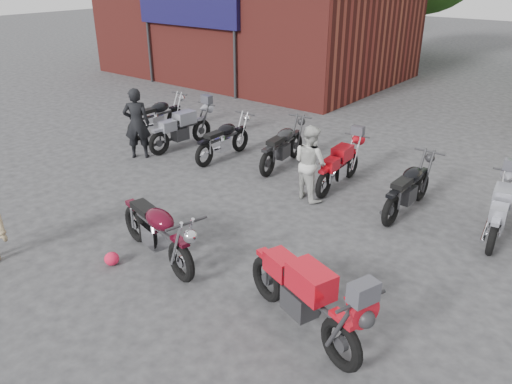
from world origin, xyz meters
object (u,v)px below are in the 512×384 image
Objects in this scene: person_dark at (137,123)px; row_bike_2 at (224,137)px; person_light at (310,163)px; row_bike_3 at (283,143)px; sportbike at (304,292)px; helmet at (112,259)px; row_bike_1 at (182,127)px; row_bike_6 at (500,209)px; vintage_motorcycle at (157,227)px; row_bike_0 at (157,114)px; row_bike_5 at (409,185)px; row_bike_4 at (339,164)px.

person_dark is 2.20m from row_bike_2.
person_light is 1.90m from row_bike_3.
sportbike is 7.61m from person_dark.
sportbike reaches higher than helmet.
row_bike_3 is (1.48, 0.49, 0.03)m from row_bike_2.
row_bike_1 reaches higher than helmet.
row_bike_3 is 1.06× the size of row_bike_6.
person_dark is 4.78m from person_light.
vintage_motorcycle is 5.11m from person_dark.
row_bike_6 is at bearing 146.62° from person_dark.
row_bike_0 is 1.50m from row_bike_1.
row_bike_1 reaches higher than row_bike_5.
row_bike_3 reaches higher than row_bike_2.
person_dark is 5.17m from row_bike_4.
person_light is 3.06m from row_bike_2.
row_bike_2 is at bearing 173.24° from person_dark.
row_bike_5 is (4.86, -0.00, 0.02)m from row_bike_2.
row_bike_4 reaches higher than helmet.
row_bike_6 is (4.70, 4.92, 0.44)m from helmet.
sportbike is at bearing 139.78° from person_light.
vintage_motorcycle reaches higher than row_bike_1.
row_bike_4 is at bearing -89.91° from row_bike_0.
row_bike_5 is at bearing -105.98° from row_bike_3.
row_bike_6 is at bearing -87.15° from row_bike_5.
helmet is 0.15× the size of person_light.
person_dark is 0.94× the size of row_bike_6.
row_bike_3 is (3.25, 1.76, -0.31)m from person_dark.
person_light reaches higher than row_bike_2.
row_bike_3 is (4.33, 0.16, 0.01)m from row_bike_0.
person_dark is 1.12× the size of person_light.
person_dark is at bearing 176.06° from sportbike.
row_bike_3 is 1.01× the size of row_bike_5.
person_dark is at bearing 157.07° from vintage_motorcycle.
row_bike_5 is (6.27, 0.09, -0.01)m from row_bike_1.
sportbike is at bearing 155.23° from row_bike_6.
person_dark is 0.90× the size of row_bike_5.
row_bike_2 is at bearing 160.00° from sportbike.
vintage_motorcycle is 4.85m from row_bike_3.
row_bike_6 reaches higher than row_bike_4.
row_bike_5 is (3.38, -0.49, -0.01)m from row_bike_3.
row_bike_5 is at bearing -91.60° from row_bike_0.
helmet is 5.74m from row_bike_5.
row_bike_4 is (-2.04, 4.54, -0.10)m from sportbike.
person_light is 0.79× the size of row_bike_1.
row_bike_2 is 6.53m from row_bike_6.
row_bike_0 reaches higher than row_bike_4.
person_dark is at bearing 103.52° from row_bike_4.
sportbike is 4.31m from row_bike_5.
helmet is 5.21m from row_bike_2.
person_light is 0.80× the size of row_bike_5.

